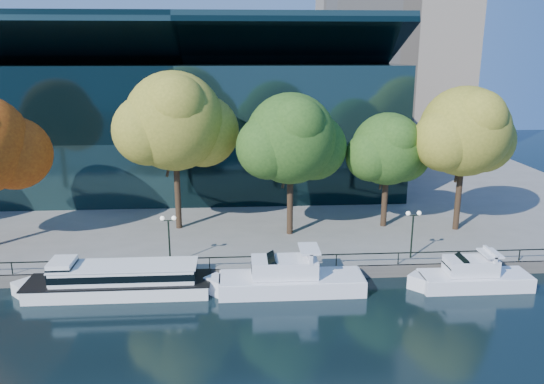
{
  "coord_description": "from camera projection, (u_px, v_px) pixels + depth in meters",
  "views": [
    {
      "loc": [
        2.33,
        -35.44,
        17.61
      ],
      "look_at": [
        5.2,
        8.0,
        5.88
      ],
      "focal_mm": 35.0,
      "sensor_mm": 36.0,
      "label": 1
    }
  ],
  "objects": [
    {
      "name": "cruiser_near",
      "position": [
        285.0,
        278.0,
        39.56
      ],
      "size": [
        11.99,
        3.09,
        3.47
      ],
      "color": "white",
      "rests_on": "ground"
    },
    {
      "name": "tree_2",
      "position": [
        176.0,
        123.0,
        48.37
      ],
      "size": [
        11.38,
        9.33,
        14.84
      ],
      "color": "black",
      "rests_on": "promenade"
    },
    {
      "name": "tree_5",
      "position": [
        466.0,
        133.0,
        48.27
      ],
      "size": [
        10.3,
        8.44,
        13.51
      ],
      "color": "black",
      "rests_on": "promenade"
    },
    {
      "name": "lamp_2",
      "position": [
        413.0,
        223.0,
        42.92
      ],
      "size": [
        1.26,
        0.36,
        4.03
      ],
      "color": "black",
      "rests_on": "promenade"
    },
    {
      "name": "promenade",
      "position": [
        221.0,
        177.0,
        73.49
      ],
      "size": [
        90.0,
        67.08,
        1.0
      ],
      "color": "slate",
      "rests_on": "ground"
    },
    {
      "name": "lamp_1",
      "position": [
        169.0,
        229.0,
        41.67
      ],
      "size": [
        1.26,
        0.36,
        4.03
      ],
      "color": "black",
      "rests_on": "promenade"
    },
    {
      "name": "convention_building",
      "position": [
        187.0,
        124.0,
        66.73
      ],
      "size": [
        50.0,
        24.57,
        21.43
      ],
      "color": "black",
      "rests_on": "ground"
    },
    {
      "name": "cruiser_far",
      "position": [
        470.0,
        276.0,
        40.23
      ],
      "size": [
        9.36,
        2.59,
        3.06
      ],
      "color": "white",
      "rests_on": "ground"
    },
    {
      "name": "tree_3",
      "position": [
        292.0,
        141.0,
        47.14
      ],
      "size": [
        10.19,
        8.35,
        13.02
      ],
      "color": "black",
      "rests_on": "promenade"
    },
    {
      "name": "tour_boat",
      "position": [
        114.0,
        279.0,
        39.17
      ],
      "size": [
        14.73,
        3.29,
        2.79
      ],
      "color": "white",
      "rests_on": "ground"
    },
    {
      "name": "tree_4",
      "position": [
        389.0,
        151.0,
        49.69
      ],
      "size": [
        8.51,
        6.98,
        11.0
      ],
      "color": "black",
      "rests_on": "promenade"
    },
    {
      "name": "railing",
      "position": [
        209.0,
        258.0,
        41.2
      ],
      "size": [
        88.2,
        0.08,
        0.99
      ],
      "color": "black",
      "rests_on": "promenade"
    },
    {
      "name": "ground",
      "position": [
        208.0,
        300.0,
        38.57
      ],
      "size": [
        160.0,
        160.0,
        0.0
      ],
      "primitive_type": "plane",
      "color": "black",
      "rests_on": "ground"
    }
  ]
}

